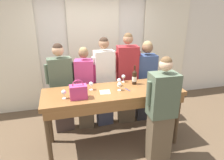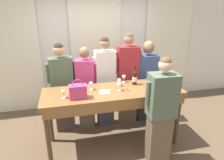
{
  "view_description": "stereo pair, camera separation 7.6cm",
  "coord_description": "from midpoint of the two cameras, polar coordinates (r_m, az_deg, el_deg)",
  "views": [
    {
      "loc": [
        -0.79,
        -2.87,
        2.3
      ],
      "look_at": [
        0.0,
        0.07,
        1.17
      ],
      "focal_mm": 32.0,
      "sensor_mm": 36.0,
      "label": 1
    },
    {
      "loc": [
        -0.72,
        -2.89,
        2.3
      ],
      "look_at": [
        0.0,
        0.07,
        1.17
      ],
      "focal_mm": 32.0,
      "sensor_mm": 36.0,
      "label": 2
    }
  ],
  "objects": [
    {
      "name": "curtain_panel_center",
      "position": [
        4.7,
        -5.55,
        8.59
      ],
      "size": [
        1.16,
        0.03,
        2.69
      ],
      "color": "#EFE5C6",
      "rests_on": "ground_plane"
    },
    {
      "name": "wine_glass_center_mid",
      "position": [
        3.3,
        12.65,
        -1.15
      ],
      "size": [
        0.07,
        0.07,
        0.14
      ],
      "color": "white",
      "rests_on": "tasting_bar"
    },
    {
      "name": "ground_plane",
      "position": [
        3.76,
        -0.3,
        -17.29
      ],
      "size": [
        18.0,
        18.0,
        0.0
      ],
      "primitive_type": "plane",
      "color": "brown"
    },
    {
      "name": "wine_bottle",
      "position": [
        3.47,
        5.79,
        0.8
      ],
      "size": [
        0.08,
        0.08,
        0.34
      ],
      "color": "black",
      "rests_on": "tasting_bar"
    },
    {
      "name": "wine_glass_front_left",
      "position": [
        3.2,
        1.45,
        -1.36
      ],
      "size": [
        0.07,
        0.07,
        0.14
      ],
      "color": "white",
      "rests_on": "tasting_bar"
    },
    {
      "name": "wine_glass_front_right",
      "position": [
        3.24,
        -6.69,
        -1.2
      ],
      "size": [
        0.07,
        0.07,
        0.14
      ],
      "color": "white",
      "rests_on": "tasting_bar"
    },
    {
      "name": "wine_glass_center_right",
      "position": [
        3.01,
        -14.36,
        -3.44
      ],
      "size": [
        0.07,
        0.07,
        0.14
      ],
      "color": "white",
      "rests_on": "tasting_bar"
    },
    {
      "name": "guest_pink_top",
      "position": [
        3.84,
        -8.24,
        -2.34
      ],
      "size": [
        0.46,
        0.31,
        1.62
      ],
      "color": "brown",
      "rests_on": "ground_plane"
    },
    {
      "name": "guest_cream_sweater",
      "position": [
        3.86,
        -2.79,
        -0.5
      ],
      "size": [
        0.49,
        0.23,
        1.78
      ],
      "color": "#383D51",
      "rests_on": "ground_plane"
    },
    {
      "name": "guest_navy_coat",
      "position": [
        4.13,
        8.97,
        -0.21
      ],
      "size": [
        0.5,
        0.31,
        1.68
      ],
      "color": "#28282D",
      "rests_on": "ground_plane"
    },
    {
      "name": "curtain_panel_left",
      "position": [
        4.76,
        -27.69,
        6.49
      ],
      "size": [
        1.16,
        0.03,
        2.69
      ],
      "color": "#EFE5C6",
      "rests_on": "ground_plane"
    },
    {
      "name": "wine_glass_front_mid",
      "position": [
        3.37,
        1.39,
        -0.18
      ],
      "size": [
        0.07,
        0.07,
        0.14
      ],
      "color": "white",
      "rests_on": "tasting_bar"
    },
    {
      "name": "handbag",
      "position": [
        2.97,
        -10.32,
        -3.3
      ],
      "size": [
        0.25,
        0.15,
        0.3
      ],
      "color": "#C63870",
      "rests_on": "tasting_bar"
    },
    {
      "name": "curtain_panel_right",
      "position": [
        5.3,
        14.37,
        9.4
      ],
      "size": [
        1.16,
        0.03,
        2.69
      ],
      "color": "#EFE5C6",
      "rests_on": "ground_plane"
    },
    {
      "name": "wine_glass_center_left",
      "position": [
        3.56,
        2.66,
        0.92
      ],
      "size": [
        0.07,
        0.07,
        0.14
      ],
      "color": "white",
      "rests_on": "tasting_bar"
    },
    {
      "name": "wall_back",
      "position": [
        4.75,
        -5.71,
        9.4
      ],
      "size": [
        12.0,
        0.06,
        2.8
      ],
      "color": "silver",
      "rests_on": "ground_plane"
    },
    {
      "name": "pen",
      "position": [
        3.26,
        3.76,
        -2.74
      ],
      "size": [
        0.05,
        0.14,
        0.01
      ],
      "color": "#193399",
      "rests_on": "tasting_bar"
    },
    {
      "name": "guest_olive_jacket",
      "position": [
        3.8,
        -14.81,
        -2.21
      ],
      "size": [
        0.53,
        0.26,
        1.71
      ],
      "color": "#473833",
      "rests_on": "ground_plane"
    },
    {
      "name": "host_pouring",
      "position": [
        3.01,
        13.17,
        -9.03
      ],
      "size": [
        0.5,
        0.29,
        1.68
      ],
      "color": "brown",
      "rests_on": "ground_plane"
    },
    {
      "name": "guest_striped_shirt",
      "position": [
        3.97,
        3.74,
        0.26
      ],
      "size": [
        0.51,
        0.3,
        1.84
      ],
      "color": "brown",
      "rests_on": "ground_plane"
    },
    {
      "name": "napkin",
      "position": [
        3.17,
        -2.72,
        -3.45
      ],
      "size": [
        0.18,
        0.18,
        0.0
      ],
      "color": "white",
      "rests_on": "tasting_bar"
    },
    {
      "name": "tasting_bar",
      "position": [
        3.27,
        -0.24,
        -4.78
      ],
      "size": [
        2.26,
        0.74,
        1.02
      ],
      "color": "brown",
      "rests_on": "ground_plane"
    }
  ]
}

